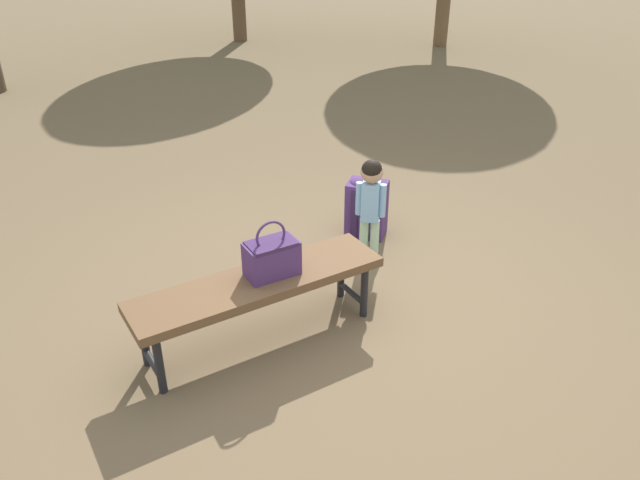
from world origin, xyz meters
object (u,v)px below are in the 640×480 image
(child_standing, at_px, (371,196))
(backpack_large, at_px, (367,205))
(handbag, at_px, (272,257))
(park_bench, at_px, (259,287))

(child_standing, relative_size, backpack_large, 1.56)
(handbag, xyz_separation_m, backpack_large, (1.41, 0.56, -0.31))
(child_standing, height_order, backpack_large, child_standing)
(park_bench, bearing_deg, child_standing, 10.65)
(child_standing, bearing_deg, park_bench, -169.35)
(handbag, distance_m, child_standing, 1.14)
(park_bench, height_order, child_standing, child_standing)
(backpack_large, bearing_deg, child_standing, -132.98)
(handbag, height_order, backpack_large, handbag)
(park_bench, relative_size, child_standing, 1.97)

